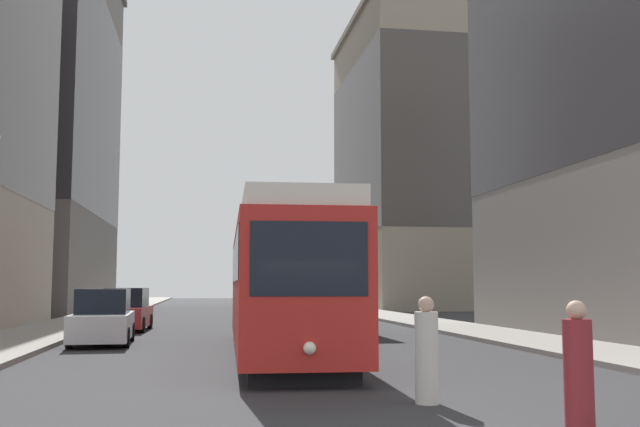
% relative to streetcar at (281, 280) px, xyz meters
% --- Properties ---
extents(sidewalk_left, '(3.33, 120.00, 0.15)m').
position_rel_streetcar_xyz_m(sidewalk_left, '(-8.40, 26.61, -2.03)').
color(sidewalk_left, gray).
rests_on(sidewalk_left, ground).
extents(sidewalk_right, '(3.33, 120.00, 0.15)m').
position_rel_streetcar_xyz_m(sidewalk_right, '(8.84, 26.61, -2.03)').
color(sidewalk_right, gray).
rests_on(sidewalk_right, ground).
extents(streetcar, '(3.06, 14.95, 3.89)m').
position_rel_streetcar_xyz_m(streetcar, '(0.00, 0.00, 0.00)').
color(streetcar, black).
rests_on(streetcar, ground).
extents(transit_bus, '(2.79, 12.58, 3.45)m').
position_rel_streetcar_xyz_m(transit_bus, '(2.94, 13.12, -0.15)').
color(transit_bus, black).
rests_on(transit_bus, ground).
extents(parked_car_left_near, '(2.01, 4.65, 1.82)m').
position_rel_streetcar_xyz_m(parked_car_left_near, '(-5.44, 11.49, -1.26)').
color(parked_car_left_near, black).
rests_on(parked_car_left_near, ground).
extents(parked_car_left_mid, '(2.03, 4.61, 1.82)m').
position_rel_streetcar_xyz_m(parked_car_left_mid, '(-5.44, 4.24, -1.26)').
color(parked_car_left_mid, black).
rests_on(parked_car_left_mid, ground).
extents(pedestrian_crossing_near, '(0.39, 0.39, 1.75)m').
position_rel_streetcar_xyz_m(pedestrian_crossing_near, '(2.82, -11.52, -1.29)').
color(pedestrian_crossing_near, maroon).
rests_on(pedestrian_crossing_near, ground).
extents(pedestrian_crossing_far, '(0.40, 0.40, 1.76)m').
position_rel_streetcar_xyz_m(pedestrian_crossing_far, '(1.51, -8.95, -1.28)').
color(pedestrian_crossing_far, beige).
rests_on(pedestrian_crossing_far, ground).
extents(building_left_corner, '(12.76, 24.16, 28.53)m').
position_rel_streetcar_xyz_m(building_left_corner, '(-16.15, 35.61, 12.60)').
color(building_left_corner, slate).
rests_on(building_left_corner, ground).
extents(building_right_midblock, '(11.54, 20.12, 25.24)m').
position_rel_streetcar_xyz_m(building_right_midblock, '(15.97, 40.20, 10.90)').
color(building_right_midblock, gray).
rests_on(building_right_midblock, ground).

